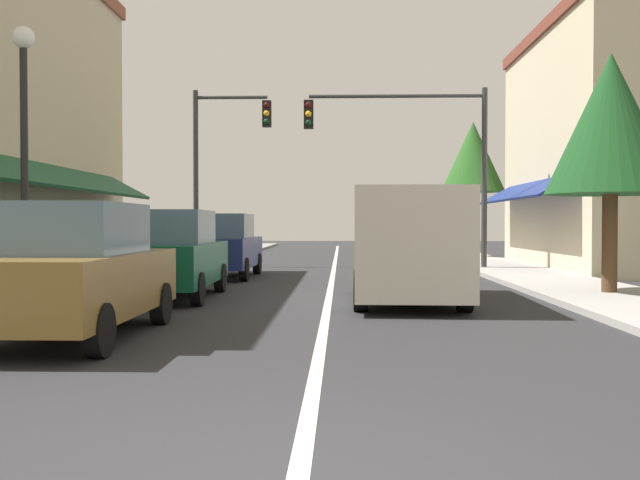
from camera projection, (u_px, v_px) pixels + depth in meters
name	position (u px, v px, depth m)	size (l,w,h in m)	color
ground_plane	(333.00, 273.00, 21.97)	(80.00, 80.00, 0.00)	#28282B
sidewalk_left	(155.00, 270.00, 22.13)	(2.60, 56.00, 0.12)	gray
sidewalk_right	(514.00, 271.00, 21.80)	(2.60, 56.00, 0.12)	#A39E99
lane_center_stripe	(333.00, 272.00, 21.97)	(0.14, 52.00, 0.01)	silver
storefront_right_block	(617.00, 147.00, 23.59)	(6.37, 10.20, 8.04)	beige
parked_car_nearest_left	(73.00, 271.00, 9.34)	(1.79, 4.11, 1.77)	brown
parked_car_second_left	(170.00, 255.00, 14.36)	(1.83, 4.13, 1.77)	#0F4C33
parked_car_third_left	(223.00, 246.00, 19.94)	(1.81, 4.12, 1.77)	navy
van_in_lane	(407.00, 242.00, 13.78)	(2.10, 5.23, 2.12)	beige
traffic_signal_mast_arm	(421.00, 145.00, 22.80)	(5.83, 0.50, 5.81)	#333333
traffic_signal_left_corner	(219.00, 152.00, 24.75)	(2.73, 0.50, 6.11)	#333333
street_lamp_left_near	(24.00, 121.00, 11.62)	(0.36, 0.36, 4.70)	black
tree_right_near	(611.00, 125.00, 14.40)	(2.58, 2.58, 4.93)	#4C331E
tree_right_far	(473.00, 158.00, 30.24)	(2.70, 2.70, 5.80)	#4C331E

